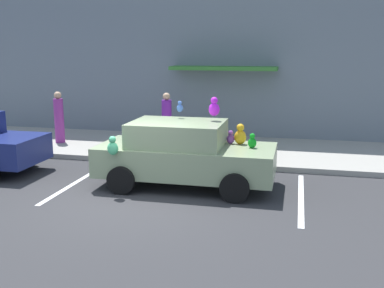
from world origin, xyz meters
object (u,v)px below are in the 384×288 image
Objects in this scene: pedestrian_near_shopfront at (59,119)px; plush_covered_car at (184,153)px; teddy_bear_on_sidewalk at (201,146)px; pedestrian_walking_past at (167,120)px.

plush_covered_car is at bearing -33.16° from pedestrian_near_shopfront.
pedestrian_near_shopfront is at bearing 169.98° from teddy_bear_on_sidewalk.
teddy_bear_on_sidewalk is at bearing 92.99° from plush_covered_car.
pedestrian_near_shopfront is 1.01× the size of pedestrian_walking_past.
pedestrian_near_shopfront is at bearing -171.04° from pedestrian_walking_past.
pedestrian_near_shopfront is at bearing 146.84° from plush_covered_car.
pedestrian_walking_past is (-1.55, 3.87, 0.14)m from plush_covered_car.
plush_covered_car is 4.17m from pedestrian_walking_past.
plush_covered_car is at bearing -68.13° from pedestrian_walking_past.
plush_covered_car is 2.45× the size of pedestrian_near_shopfront.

